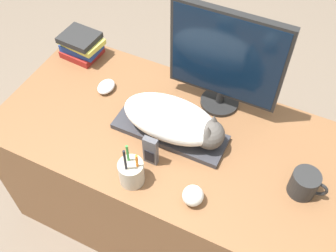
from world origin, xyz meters
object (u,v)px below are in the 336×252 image
at_px(keyboard, 170,132).
at_px(cat, 175,121).
at_px(baseball, 193,196).
at_px(pen_cup, 131,172).
at_px(monitor, 226,60).
at_px(book_stack, 81,45).
at_px(coffee_mug, 305,184).
at_px(computer_mouse, 106,87).
at_px(phone, 151,151).

xyz_separation_m(keyboard, cat, (0.02, 0.00, 0.08)).
xyz_separation_m(cat, baseball, (0.18, -0.24, -0.06)).
distance_m(pen_cup, baseball, 0.24).
bearing_deg(monitor, book_stack, 179.09).
relative_size(coffee_mug, baseball, 1.76).
distance_m(computer_mouse, pen_cup, 0.49).
bearing_deg(monitor, coffee_mug, -32.85).
bearing_deg(pen_cup, computer_mouse, 132.63).
distance_m(monitor, computer_mouse, 0.55).
bearing_deg(computer_mouse, book_stack, 146.06).
distance_m(cat, coffee_mug, 0.52).
bearing_deg(pen_cup, book_stack, 137.41).
bearing_deg(baseball, coffee_mug, 31.55).
relative_size(computer_mouse, book_stack, 0.45).
distance_m(cat, phone, 0.16).
relative_size(baseball, book_stack, 0.36).
relative_size(monitor, pen_cup, 2.24).
bearing_deg(pen_cup, keyboard, 82.90).
distance_m(keyboard, coffee_mug, 0.54).
relative_size(coffee_mug, pen_cup, 0.65).
bearing_deg(monitor, phone, -107.75).
distance_m(coffee_mug, book_stack, 1.16).
bearing_deg(coffee_mug, monitor, 147.15).
bearing_deg(computer_mouse, phone, -35.54).
bearing_deg(keyboard, coffee_mug, -3.22).
xyz_separation_m(computer_mouse, coffee_mug, (0.90, -0.13, 0.03)).
height_order(keyboard, phone, phone).
xyz_separation_m(computer_mouse, book_stack, (-0.22, 0.15, 0.04)).
distance_m(computer_mouse, phone, 0.44).
distance_m(keyboard, book_stack, 0.64).
bearing_deg(coffee_mug, keyboard, 176.78).
xyz_separation_m(cat, phone, (-0.03, -0.15, -0.03)).
bearing_deg(phone, keyboard, 87.60).
height_order(baseball, phone, phone).
xyz_separation_m(monitor, pen_cup, (-0.15, -0.50, -0.20)).
bearing_deg(pen_cup, monitor, 73.09).
bearing_deg(keyboard, monitor, 63.75).
xyz_separation_m(keyboard, computer_mouse, (-0.36, 0.10, 0.01)).
height_order(coffee_mug, pen_cup, pen_cup).
distance_m(baseball, phone, 0.23).
xyz_separation_m(keyboard, baseball, (0.20, -0.24, 0.03)).
relative_size(cat, baseball, 5.49).
bearing_deg(baseball, book_stack, 148.06).
relative_size(keyboard, pen_cup, 2.24).
bearing_deg(baseball, keyboard, 130.50).
height_order(computer_mouse, baseball, baseball).
bearing_deg(phone, cat, 79.36).
bearing_deg(coffee_mug, phone, -167.61).
relative_size(coffee_mug, phone, 0.98).
bearing_deg(keyboard, phone, -92.40).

